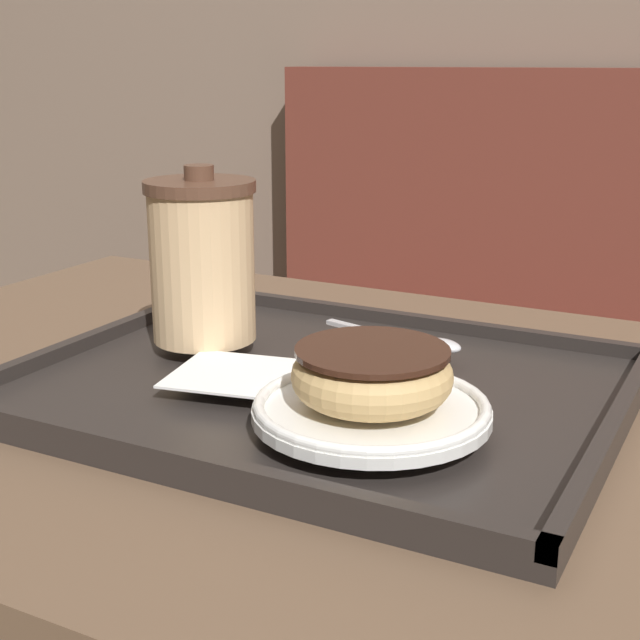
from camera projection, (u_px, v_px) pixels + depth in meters
booth_bench at (570, 472)px, 1.57m from camera, size 1.26×0.44×1.00m
cafe_table at (341, 569)px, 0.76m from camera, size 1.04×0.67×0.75m
serving_tray at (320, 388)px, 0.72m from camera, size 0.47×0.37×0.02m
napkin_paper at (242, 374)px, 0.69m from camera, size 0.12×0.11×0.00m
coffee_cup_front at (202, 260)px, 0.77m from camera, size 0.10×0.10×0.15m
plate_with_chocolate_donut at (371, 409)px, 0.61m from camera, size 0.16×0.16×0.01m
donut_chocolate_glazed at (372, 374)px, 0.60m from camera, size 0.11×0.11×0.04m
spoon at (422, 342)px, 0.76m from camera, size 0.14×0.05×0.01m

